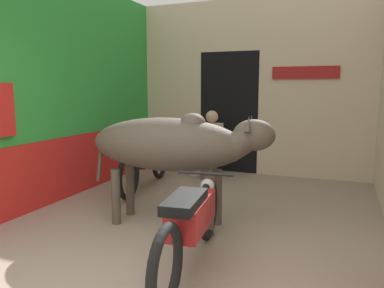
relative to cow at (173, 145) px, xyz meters
The scene contains 7 objects.
wall_left_shopfront 2.24m from the cow, 163.65° to the left, with size 0.25×4.93×3.29m.
wall_back_with_doorway 3.40m from the cow, 89.35° to the left, with size 4.40×0.93×3.29m.
cow is the anchor object (origin of this frame).
motorcycle_near 1.25m from the cow, 57.22° to the right, with size 0.58×2.08×0.79m.
motorcycle_far 1.85m from the cow, 129.14° to the left, with size 0.58×2.08×0.80m.
shopkeeper_seated 2.45m from the cow, 97.95° to the left, with size 0.38×0.34×1.24m.
plastic_stool 2.76m from the cow, 104.76° to the left, with size 0.37×0.37×0.40m.
Camera 1 is at (1.59, -2.12, 1.65)m, focal length 35.00 mm.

